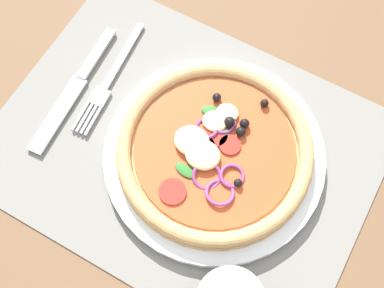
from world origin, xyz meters
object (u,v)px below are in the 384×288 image
at_px(pizza, 214,150).
at_px(fork, 108,82).
at_px(plate, 214,155).
at_px(knife, 74,90).

xyz_separation_m(pizza, fork, (0.17, -0.02, -0.02)).
distance_m(plate, fork, 0.17).
xyz_separation_m(plate, fork, (0.17, -0.02, -0.00)).
height_order(pizza, fork, pizza).
bearing_deg(knife, fork, 129.61).
distance_m(pizza, fork, 0.17).
bearing_deg(pizza, plate, -175.71).
relative_size(plate, fork, 1.50).
distance_m(plate, knife, 0.20).
height_order(fork, knife, knife).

